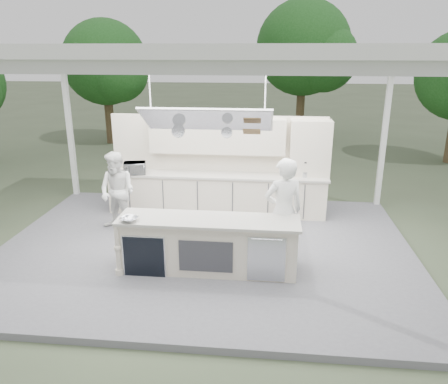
# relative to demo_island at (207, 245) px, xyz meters

# --- Properties ---
(ground) EXTENTS (90.00, 90.00, 0.00)m
(ground) POSITION_rel_demo_island_xyz_m (-0.18, 0.91, -0.60)
(ground) COLOR #465238
(ground) RESTS_ON ground
(stage_deck) EXTENTS (8.00, 6.00, 0.12)m
(stage_deck) POSITION_rel_demo_island_xyz_m (-0.18, 0.91, -0.54)
(stage_deck) COLOR slate
(stage_deck) RESTS_ON ground
(tent) EXTENTS (8.20, 6.20, 3.86)m
(tent) POSITION_rel_demo_island_xyz_m (-0.18, 0.90, 3.11)
(tent) COLOR white
(tent) RESTS_ON ground
(demo_island) EXTENTS (3.10, 0.79, 0.95)m
(demo_island) POSITION_rel_demo_island_xyz_m (0.00, 0.00, 0.00)
(demo_island) COLOR beige
(demo_island) RESTS_ON stage_deck
(back_counter) EXTENTS (5.08, 0.72, 0.95)m
(back_counter) POSITION_rel_demo_island_xyz_m (-0.18, 2.81, 0.00)
(back_counter) COLOR beige
(back_counter) RESTS_ON stage_deck
(back_wall_unit) EXTENTS (5.05, 0.48, 2.25)m
(back_wall_unit) POSITION_rel_demo_island_xyz_m (0.27, 3.03, 0.98)
(back_wall_unit) COLOR beige
(back_wall_unit) RESTS_ON stage_deck
(tree_cluster) EXTENTS (19.55, 9.40, 5.85)m
(tree_cluster) POSITION_rel_demo_island_xyz_m (-0.34, 10.68, 2.69)
(tree_cluster) COLOR #503E28
(tree_cluster) RESTS_ON ground
(head_chef) EXTENTS (0.82, 0.67, 1.94)m
(head_chef) POSITION_rel_demo_island_xyz_m (1.29, 0.45, 0.49)
(head_chef) COLOR white
(head_chef) RESTS_ON stage_deck
(sous_chef) EXTENTS (0.98, 0.86, 1.68)m
(sous_chef) POSITION_rel_demo_island_xyz_m (-2.12, 1.59, 0.37)
(sous_chef) COLOR white
(sous_chef) RESTS_ON stage_deck
(toaster_oven) EXTENTS (0.56, 0.44, 0.27)m
(toaster_oven) POSITION_rel_demo_island_xyz_m (-2.04, 2.61, 0.61)
(toaster_oven) COLOR silver
(toaster_oven) RESTS_ON back_counter
(bowl_large) EXTENTS (0.36, 0.36, 0.07)m
(bowl_large) POSITION_rel_demo_island_xyz_m (-1.28, -0.24, 0.51)
(bowl_large) COLOR silver
(bowl_large) RESTS_ON demo_island
(bowl_small) EXTENTS (0.27, 0.27, 0.07)m
(bowl_small) POSITION_rel_demo_island_xyz_m (-1.28, -0.21, 0.51)
(bowl_small) COLOR silver
(bowl_small) RESTS_ON demo_island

